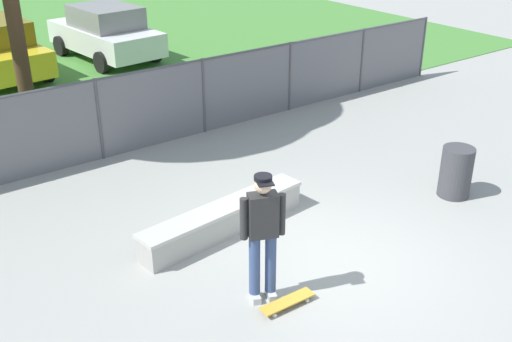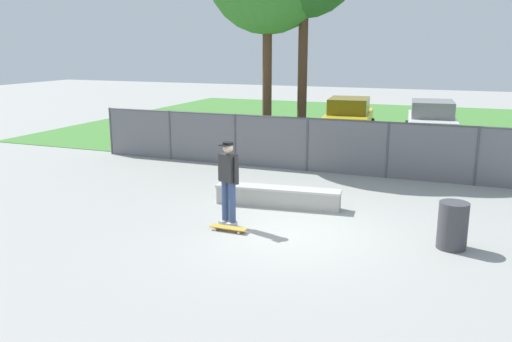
{
  "view_description": "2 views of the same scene",
  "coord_description": "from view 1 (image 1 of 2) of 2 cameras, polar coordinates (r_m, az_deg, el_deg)",
  "views": [
    {
      "loc": [
        -5.46,
        -5.43,
        5.15
      ],
      "look_at": [
        -0.53,
        1.24,
        1.17
      ],
      "focal_mm": 43.0,
      "sensor_mm": 36.0,
      "label": 1
    },
    {
      "loc": [
        3.15,
        -9.97,
        3.8
      ],
      "look_at": [
        -1.33,
        1.49,
        0.88
      ],
      "focal_mm": 37.01,
      "sensor_mm": 36.0,
      "label": 2
    }
  ],
  "objects": [
    {
      "name": "car_white",
      "position": [
        19.94,
        -13.82,
        12.4
      ],
      "size": [
        2.33,
        4.36,
        1.66
      ],
      "color": "silver",
      "rests_on": "ground"
    },
    {
      "name": "skateboard",
      "position": [
        8.31,
        2.94,
        -12.05
      ],
      "size": [
        0.8,
        0.22,
        0.09
      ],
      "color": "gold",
      "rests_on": "ground"
    },
    {
      "name": "trash_bin",
      "position": [
        11.38,
        18.11,
        -0.08
      ],
      "size": [
        0.56,
        0.56,
        0.92
      ],
      "primitive_type": "cylinder",
      "color": "#3F3F44",
      "rests_on": "ground"
    },
    {
      "name": "skateboarder",
      "position": [
        7.92,
        0.64,
        -5.7
      ],
      "size": [
        0.56,
        0.39,
        1.84
      ],
      "color": "beige",
      "rests_on": "ground"
    },
    {
      "name": "ground_plane",
      "position": [
        9.26,
        7.32,
        -8.39
      ],
      "size": [
        80.0,
        80.0,
        0.0
      ],
      "primitive_type": "plane",
      "color": "#9E9E99"
    },
    {
      "name": "chainlink_fence",
      "position": [
        12.97,
        -9.48,
        6.19
      ],
      "size": [
        17.09,
        0.07,
        1.67
      ],
      "color": "#4C4C51",
      "rests_on": "ground"
    },
    {
      "name": "concrete_ledge",
      "position": [
        9.8,
        -2.99,
        -4.48
      ],
      "size": [
        3.08,
        0.8,
        0.48
      ],
      "color": "#A8A59E",
      "rests_on": "ground"
    },
    {
      "name": "grass_strip",
      "position": [
        22.56,
        -21.83,
        10.64
      ],
      "size": [
        29.02,
        20.0,
        0.02
      ],
      "primitive_type": "cube",
      "color": "#478438",
      "rests_on": "ground"
    }
  ]
}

